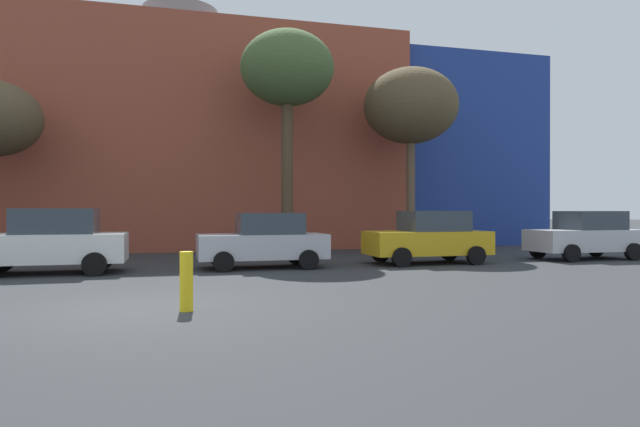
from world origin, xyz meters
name	(u,v)px	position (x,y,z in m)	size (l,w,h in m)	color
ground_plane	(135,308)	(0.00, 0.00, 0.00)	(200.00, 200.00, 0.00)	#2D3033
building_backdrop	(181,147)	(1.18, 20.06, 5.32)	(38.86, 11.69, 12.73)	#9E4733
parked_car_1	(49,241)	(-2.75, 6.65, 0.94)	(4.38, 2.15, 1.90)	white
parked_car_2	(264,241)	(3.55, 6.65, 0.88)	(4.07, 2.00, 1.76)	silver
parked_car_3	(429,237)	(9.33, 6.65, 0.91)	(4.23, 2.07, 1.83)	gold
parked_car_4	(586,235)	(15.87, 6.65, 0.91)	(4.21, 2.07, 1.83)	silver
bare_tree_0	(411,107)	(10.90, 11.59, 6.43)	(4.17, 4.17, 8.15)	brown
bare_tree_2	(287,72)	(5.32, 11.53, 7.61)	(3.88, 3.88, 9.30)	brown
bollard_yellow_0	(186,281)	(0.92, -0.55, 0.54)	(0.24, 0.24, 1.08)	yellow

